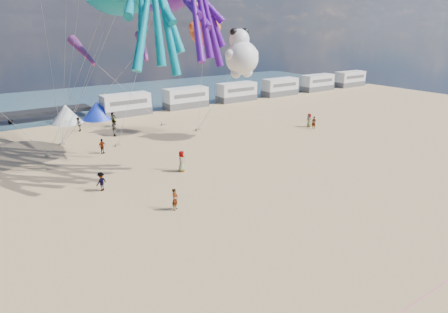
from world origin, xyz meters
The scene contains 28 objects.
ground centered at (0.00, 0.00, 0.00)m, with size 120.00×120.00×0.00m, color tan.
water centered at (0.00, 55.00, 0.02)m, with size 120.00×120.00×0.00m, color #325060.
motorhome_0 centered at (6.00, 40.00, 1.50)m, with size 6.60×2.50×3.00m, color silver.
motorhome_1 centered at (15.50, 40.00, 1.50)m, with size 6.60×2.50×3.00m, color silver.
motorhome_2 centered at (25.00, 40.00, 1.50)m, with size 6.60×2.50×3.00m, color silver.
motorhome_3 centered at (34.50, 40.00, 1.50)m, with size 6.60×2.50×3.00m, color silver.
motorhome_4 centered at (44.00, 40.00, 1.50)m, with size 6.60×2.50×3.00m, color silver.
motorhome_5 centered at (53.50, 40.00, 1.50)m, with size 6.60×2.50×3.00m, color silver.
tent_white centered at (-2.00, 40.00, 1.20)m, with size 4.00×4.00×2.40m, color white.
tent_blue centered at (2.00, 40.00, 1.20)m, with size 4.00×4.00×2.40m, color #1933CC.
standing_person centered at (-2.44, 9.80, 0.77)m, with size 0.56×0.37×1.55m, color tan.
beachgoer_0 centered at (1.59, 16.15, 0.91)m, with size 0.67×0.44×1.83m, color #7F6659.
beachgoer_1 centered at (-1.92, 34.92, 0.83)m, with size 0.81×0.53×1.66m, color #7F6659.
beachgoer_2 centered at (-5.50, 15.92, 0.74)m, with size 0.72×0.56×1.48m, color #7F6659.
beachgoer_3 centered at (-2.41, 24.97, 0.74)m, with size 0.96×0.55×1.49m, color #7F6659.
beachgoer_4 centered at (2.38, 35.08, 0.88)m, with size 1.03×0.43×1.76m, color #7F6659.
beachgoer_5 centered at (21.81, 19.93, 0.77)m, with size 1.42×0.45×1.54m, color #7F6659.
beachgoer_6 centered at (22.11, 21.00, 0.83)m, with size 0.61×0.40×1.67m, color #7F6659.
beachgoer_7 centered at (0.98, 30.55, 0.88)m, with size 0.86×0.56×1.76m, color #7F6659.
sandbag_a centered at (-7.03, 26.91, 0.11)m, with size 0.50×0.35×0.22m, color gray.
sandbag_b centered at (-0.28, 26.53, 0.11)m, with size 0.50×0.35×0.22m, color gray.
sandbag_c centered at (9.91, 27.25, 0.11)m, with size 0.50×0.35×0.22m, color gray.
sandbag_d centered at (7.65, 31.94, 0.11)m, with size 0.50×0.35×0.22m, color gray.
sandbag_e centered at (-4.95, 30.27, 0.11)m, with size 0.50×0.35×0.22m, color gray.
kite_panda centered at (12.42, 22.10, 8.67)m, with size 4.28×4.03×6.05m, color white, non-canonical shape.
kite_teddy_orange centered at (10.31, 26.01, 11.40)m, with size 4.07×3.83×5.74m, color #EB531C, non-canonical shape.
windsock_mid centered at (-2.10, 29.13, 9.50)m, with size 1.00×5.13×5.13m, color red, non-canonical shape.
windsock_right centered at (1.51, 22.65, 10.08)m, with size 0.90×4.40×4.40m, color red, non-canonical shape.
Camera 1 is at (-13.80, -12.51, 12.14)m, focal length 32.00 mm.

